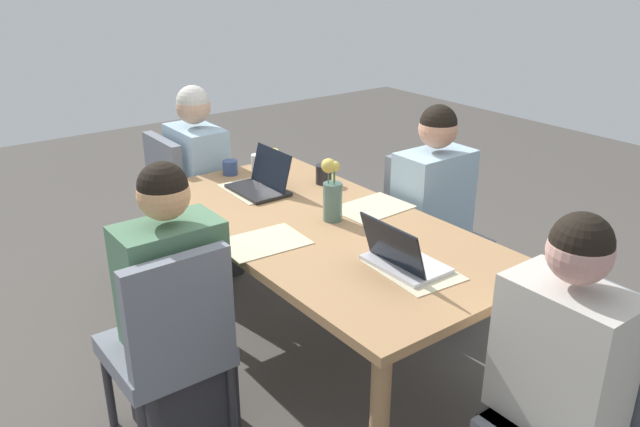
{
  "coord_description": "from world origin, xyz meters",
  "views": [
    {
      "loc": [
        2.16,
        -1.61,
        1.9
      ],
      "look_at": [
        0.0,
        0.0,
        0.79
      ],
      "focal_mm": 35.79,
      "sensor_mm": 36.0,
      "label": 1
    }
  ],
  "objects_px": {
    "person_near_right_near": "(176,321)",
    "coffee_mug_centre_left": "(258,163)",
    "chair_head_left_left_mid": "(185,199)",
    "coffee_mug_centre_right": "(230,168)",
    "person_head_right_left_far": "(554,400)",
    "laptop_head_right_left_far": "(402,258)",
    "person_head_left_left_mid": "(200,195)",
    "chair_near_right_near": "(171,340)",
    "coffee_mug_near_right": "(272,157)",
    "chair_far_left_near": "(428,225)",
    "person_far_left_near": "(430,227)",
    "laptop_head_left_left_mid": "(262,183)",
    "dining_table": "(320,239)",
    "flower_vase": "(332,192)",
    "coffee_mug_near_left": "(324,174)",
    "chair_head_right_left_far": "(582,407)"
  },
  "relations": [
    {
      "from": "chair_head_left_left_mid",
      "to": "coffee_mug_centre_left",
      "type": "relative_size",
      "value": 9.05
    },
    {
      "from": "person_head_left_left_mid",
      "to": "laptop_head_right_left_far",
      "type": "xyz_separation_m",
      "value": [
        1.74,
        0.01,
        0.26
      ]
    },
    {
      "from": "person_near_right_near",
      "to": "dining_table",
      "type": "bearing_deg",
      "value": 93.42
    },
    {
      "from": "person_near_right_near",
      "to": "coffee_mug_near_left",
      "type": "xyz_separation_m",
      "value": [
        -0.47,
        1.1,
        0.27
      ]
    },
    {
      "from": "chair_head_left_left_mid",
      "to": "chair_near_right_near",
      "type": "relative_size",
      "value": 1.0
    },
    {
      "from": "coffee_mug_near_right",
      "to": "dining_table",
      "type": "bearing_deg",
      "value": -19.07
    },
    {
      "from": "dining_table",
      "to": "coffee_mug_near_right",
      "type": "bearing_deg",
      "value": 160.93
    },
    {
      "from": "chair_head_left_left_mid",
      "to": "coffee_mug_centre_right",
      "type": "relative_size",
      "value": 10.6
    },
    {
      "from": "dining_table",
      "to": "coffee_mug_centre_right",
      "type": "relative_size",
      "value": 22.5
    },
    {
      "from": "laptop_head_left_left_mid",
      "to": "coffee_mug_centre_right",
      "type": "relative_size",
      "value": 3.77
    },
    {
      "from": "dining_table",
      "to": "coffee_mug_centre_right",
      "type": "height_order",
      "value": "coffee_mug_centre_right"
    },
    {
      "from": "coffee_mug_near_right",
      "to": "chair_far_left_near",
      "type": "bearing_deg",
      "value": 32.15
    },
    {
      "from": "flower_vase",
      "to": "coffee_mug_near_right",
      "type": "relative_size",
      "value": 3.36
    },
    {
      "from": "person_near_right_near",
      "to": "laptop_head_left_left_mid",
      "type": "distance_m",
      "value": 1.0
    },
    {
      "from": "person_head_left_left_mid",
      "to": "chair_near_right_near",
      "type": "distance_m",
      "value": 1.53
    },
    {
      "from": "dining_table",
      "to": "chair_head_right_left_far",
      "type": "xyz_separation_m",
      "value": [
        1.31,
        0.11,
        -0.16
      ]
    },
    {
      "from": "chair_far_left_near",
      "to": "chair_head_left_left_mid",
      "type": "bearing_deg",
      "value": -142.38
    },
    {
      "from": "person_head_left_left_mid",
      "to": "person_far_left_near",
      "type": "bearing_deg",
      "value": 32.93
    },
    {
      "from": "chair_head_right_left_far",
      "to": "chair_head_left_left_mid",
      "type": "bearing_deg",
      "value": -175.38
    },
    {
      "from": "flower_vase",
      "to": "laptop_head_left_left_mid",
      "type": "relative_size",
      "value": 0.94
    },
    {
      "from": "coffee_mug_near_left",
      "to": "coffee_mug_near_right",
      "type": "relative_size",
      "value": 1.16
    },
    {
      "from": "person_far_left_near",
      "to": "person_head_left_left_mid",
      "type": "xyz_separation_m",
      "value": [
        -1.19,
        -0.77,
        0.0
      ]
    },
    {
      "from": "chair_head_right_left_far",
      "to": "chair_near_right_near",
      "type": "distance_m",
      "value": 1.51
    },
    {
      "from": "laptop_head_left_left_mid",
      "to": "laptop_head_right_left_far",
      "type": "distance_m",
      "value": 1.08
    },
    {
      "from": "chair_far_left_near",
      "to": "coffee_mug_centre_right",
      "type": "relative_size",
      "value": 10.6
    },
    {
      "from": "chair_head_left_left_mid",
      "to": "coffee_mug_centre_right",
      "type": "bearing_deg",
      "value": 16.45
    },
    {
      "from": "chair_head_left_left_mid",
      "to": "person_head_right_left_far",
      "type": "relative_size",
      "value": 0.75
    },
    {
      "from": "coffee_mug_centre_left",
      "to": "chair_far_left_near",
      "type": "bearing_deg",
      "value": 40.98
    },
    {
      "from": "person_head_left_left_mid",
      "to": "flower_vase",
      "type": "bearing_deg",
      "value": 4.54
    },
    {
      "from": "person_near_right_near",
      "to": "coffee_mug_centre_right",
      "type": "relative_size",
      "value": 14.07
    },
    {
      "from": "chair_near_right_near",
      "to": "person_head_left_left_mid",
      "type": "bearing_deg",
      "value": 148.8
    },
    {
      "from": "chair_head_right_left_far",
      "to": "person_near_right_near",
      "type": "distance_m",
      "value": 1.53
    },
    {
      "from": "laptop_head_left_left_mid",
      "to": "coffee_mug_near_right",
      "type": "distance_m",
      "value": 0.45
    },
    {
      "from": "person_head_left_left_mid",
      "to": "coffee_mug_near_right",
      "type": "distance_m",
      "value": 0.52
    },
    {
      "from": "person_head_right_left_far",
      "to": "laptop_head_right_left_far",
      "type": "bearing_deg",
      "value": -176.38
    },
    {
      "from": "person_head_left_left_mid",
      "to": "coffee_mug_centre_left",
      "type": "bearing_deg",
      "value": 26.82
    },
    {
      "from": "person_head_right_left_far",
      "to": "coffee_mug_centre_left",
      "type": "height_order",
      "value": "person_head_right_left_far"
    },
    {
      "from": "dining_table",
      "to": "person_far_left_near",
      "type": "relative_size",
      "value": 1.6
    },
    {
      "from": "laptop_head_right_left_far",
      "to": "chair_near_right_near",
      "type": "bearing_deg",
      "value": -118.06
    },
    {
      "from": "flower_vase",
      "to": "person_far_left_near",
      "type": "bearing_deg",
      "value": 90.34
    },
    {
      "from": "laptop_head_right_left_far",
      "to": "coffee_mug_near_right",
      "type": "distance_m",
      "value": 1.46
    },
    {
      "from": "person_near_right_near",
      "to": "coffee_mug_centre_left",
      "type": "bearing_deg",
      "value": 132.82
    },
    {
      "from": "dining_table",
      "to": "chair_far_left_near",
      "type": "bearing_deg",
      "value": 95.55
    },
    {
      "from": "person_near_right_near",
      "to": "chair_head_left_left_mid",
      "type": "bearing_deg",
      "value": 153.05
    },
    {
      "from": "person_far_left_near",
      "to": "chair_head_left_left_mid",
      "type": "relative_size",
      "value": 1.33
    },
    {
      "from": "chair_head_right_left_far",
      "to": "laptop_head_right_left_far",
      "type": "height_order",
      "value": "laptop_head_right_left_far"
    },
    {
      "from": "person_far_left_near",
      "to": "coffee_mug_centre_right",
      "type": "height_order",
      "value": "person_far_left_near"
    },
    {
      "from": "dining_table",
      "to": "coffee_mug_near_left",
      "type": "distance_m",
      "value": 0.57
    },
    {
      "from": "person_head_left_left_mid",
      "to": "chair_near_right_near",
      "type": "relative_size",
      "value": 1.33
    },
    {
      "from": "person_far_left_near",
      "to": "coffee_mug_centre_left",
      "type": "distance_m",
      "value": 1.03
    }
  ]
}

